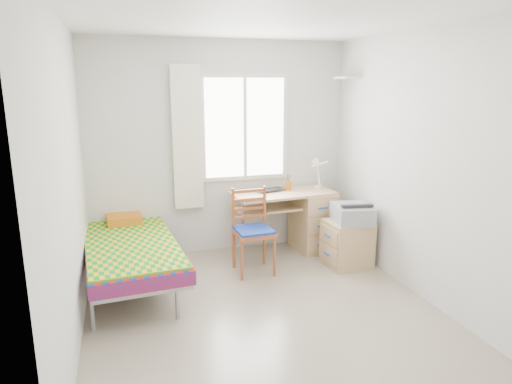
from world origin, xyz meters
TOP-DOWN VIEW (x-y plane):
  - floor at (0.00, 0.00)m, footprint 3.50×3.50m
  - ceiling at (0.00, 0.00)m, footprint 3.50×3.50m
  - wall_back at (0.00, 1.75)m, footprint 3.20×0.00m
  - wall_left at (-1.60, 0.00)m, footprint 0.00×3.50m
  - wall_right at (1.60, 0.00)m, footprint 0.00×3.50m
  - window at (0.30, 1.73)m, footprint 1.10×0.04m
  - curtain at (-0.42, 1.68)m, footprint 0.35×0.05m
  - floating_shelf at (1.49, 1.40)m, footprint 0.20×0.32m
  - bed at (-1.15, 1.02)m, footprint 1.06×2.01m
  - desk at (1.03, 1.41)m, footprint 1.29×0.67m
  - chair at (0.18, 0.96)m, footprint 0.43×0.43m
  - cabinet at (1.27, 0.79)m, footprint 0.52×0.47m
  - printer at (1.31, 0.78)m, footprint 0.48×0.53m
  - laptop at (0.58, 1.45)m, footprint 0.42×0.34m
  - pen_cup at (0.80, 1.52)m, footprint 0.09×0.09m
  - task_lamp at (1.14, 1.37)m, footprint 0.23×0.33m
  - book at (0.54, 1.40)m, footprint 0.23×0.27m

SIDE VIEW (x-z plane):
  - floor at x=0.00m, z-range 0.00..0.00m
  - cabinet at x=1.27m, z-range 0.00..0.53m
  - bed at x=-1.15m, z-range -0.01..0.83m
  - desk at x=1.03m, z-range 0.03..0.81m
  - chair at x=0.18m, z-range 0.06..1.01m
  - book at x=0.54m, z-range 0.58..0.60m
  - printer at x=1.31m, z-range 0.53..0.74m
  - laptop at x=0.58m, z-range 0.78..0.81m
  - pen_cup at x=0.80m, z-range 0.78..0.89m
  - task_lamp at x=1.14m, z-range 0.83..1.26m
  - wall_left at x=-1.60m, z-range -0.45..3.05m
  - wall_right at x=1.60m, z-range -0.45..3.05m
  - wall_back at x=0.00m, z-range -0.30..2.90m
  - curtain at x=-0.42m, z-range 0.60..2.30m
  - window at x=0.30m, z-range 0.90..2.20m
  - floating_shelf at x=1.49m, z-range 2.13..2.17m
  - ceiling at x=0.00m, z-range 2.60..2.60m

